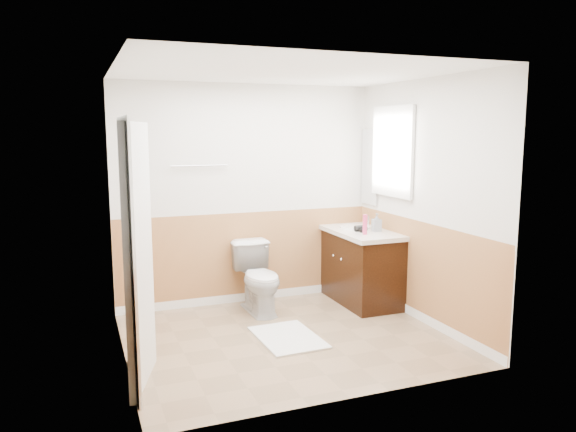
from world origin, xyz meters
name	(u,v)px	position (x,y,z in m)	size (l,w,h in m)	color
floor	(288,338)	(0.00, 0.00, 0.00)	(3.00, 3.00, 0.00)	#8C7051
ceiling	(288,71)	(0.00, 0.00, 2.50)	(3.00, 3.00, 0.00)	white
wall_back	(247,195)	(0.00, 1.30, 1.25)	(3.00, 3.00, 0.00)	silver
wall_front	(353,234)	(0.00, -1.30, 1.25)	(3.00, 3.00, 0.00)	silver
wall_left	(119,219)	(-1.50, 0.00, 1.25)	(3.00, 3.00, 0.00)	silver
wall_right	(424,202)	(1.50, 0.00, 1.25)	(3.00, 3.00, 0.00)	silver
wainscot_back	(248,259)	(0.00, 1.29, 0.50)	(3.00, 3.00, 0.00)	#BA824A
wainscot_front	(351,334)	(0.00, -1.29, 0.50)	(3.00, 3.00, 0.00)	#BA824A
wainscot_left	(125,306)	(-1.49, 0.00, 0.50)	(2.60, 2.60, 0.00)	#BA824A
wainscot_right	(420,274)	(1.49, 0.00, 0.50)	(2.60, 2.60, 0.00)	#BA824A
toilet	(259,278)	(0.00, 0.87, 0.38)	(0.42, 0.74, 0.76)	silver
bath_mat	(288,338)	(0.00, -0.01, 0.01)	(0.55, 0.80, 0.02)	silver
vanity_cabinet	(360,268)	(1.21, 0.79, 0.40)	(0.55, 1.10, 0.80)	black
vanity_knob_left	(341,259)	(0.91, 0.69, 0.55)	(0.03, 0.03, 0.03)	silver
vanity_knob_right	(334,256)	(0.91, 0.89, 0.55)	(0.03, 0.03, 0.03)	#BABAC1
countertop	(360,232)	(1.20, 0.79, 0.83)	(0.60, 1.15, 0.05)	beige
sink_basin	(355,227)	(1.21, 0.94, 0.86)	(0.36, 0.36, 0.02)	white
faucet	(369,221)	(1.39, 0.94, 0.92)	(0.02, 0.02, 0.14)	silver
lotion_bottle	(365,225)	(1.11, 0.53, 0.96)	(0.05, 0.05, 0.22)	#D63768
soap_dispenser	(377,222)	(1.33, 0.66, 0.95)	(0.09, 0.09, 0.20)	gray
hair_dryer_body	(361,228)	(1.16, 0.72, 0.89)	(0.07, 0.07, 0.14)	black
hair_dryer_handle	(361,232)	(1.13, 0.64, 0.86)	(0.03, 0.03, 0.07)	black
mirror_panel	(369,167)	(1.48, 1.10, 1.55)	(0.02, 0.35, 0.90)	silver
window_frame	(392,151)	(1.47, 0.59, 1.75)	(0.04, 0.80, 1.00)	white
window_glass	(394,151)	(1.49, 0.59, 1.75)	(0.01, 0.70, 0.90)	white
door	(139,256)	(-1.40, -0.45, 1.02)	(0.05, 0.80, 2.04)	white
door_frame	(129,256)	(-1.48, -0.45, 1.03)	(0.02, 0.92, 2.10)	white
door_knob	(142,256)	(-1.34, -0.12, 0.95)	(0.06, 0.06, 0.06)	silver
towel_bar	(200,166)	(-0.55, 1.25, 1.60)	(0.02, 0.02, 0.62)	silver
tp_holder_bar	(241,244)	(-0.10, 1.23, 0.70)	(0.02, 0.02, 0.14)	silver
tp_roll	(241,244)	(-0.10, 1.23, 0.70)	(0.11, 0.11, 0.10)	white
tp_sheet	(241,253)	(-0.10, 1.23, 0.59)	(0.10, 0.01, 0.16)	white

